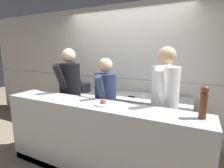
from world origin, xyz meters
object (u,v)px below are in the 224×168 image
at_px(oven_range, 94,113).
at_px(mixing_bowl_steel, 144,95).
at_px(stock_pot, 83,87).
at_px(pepper_mill, 204,102).
at_px(chef_head_cook, 70,94).
at_px(chef_sous, 106,104).
at_px(chefs_knife, 137,98).
at_px(sauce_pot, 106,88).
at_px(chef_line, 164,106).
at_px(plated_dish_main, 103,103).

xyz_separation_m(oven_range, mixing_bowl_steel, (1.04, 0.03, 0.51)).
bearing_deg(stock_pot, pepper_mill, -25.27).
relative_size(chef_head_cook, chef_sous, 1.09).
bearing_deg(chef_sous, chefs_knife, 46.78).
relative_size(stock_pot, chefs_knife, 0.80).
relative_size(oven_range, stock_pot, 2.99).
relative_size(sauce_pot, chef_head_cook, 0.14).
distance_m(oven_range, mixing_bowl_steel, 1.16).
relative_size(sauce_pot, pepper_mill, 0.73).
relative_size(pepper_mill, chef_line, 0.19).
bearing_deg(mixing_bowl_steel, oven_range, -178.49).
relative_size(oven_range, chefs_knife, 2.41).
bearing_deg(chef_sous, pepper_mill, -26.15).
distance_m(stock_pot, chef_head_cook, 0.62).
distance_m(oven_range, chef_head_cook, 0.80).
distance_m(plated_dish_main, chef_head_cook, 1.05).
bearing_deg(oven_range, stock_pot, 176.27).
height_order(plated_dish_main, chef_line, chef_line).
xyz_separation_m(stock_pot, chef_line, (1.75, -0.59, 0.02)).
relative_size(mixing_bowl_steel, pepper_mill, 0.72).
xyz_separation_m(oven_range, chef_sous, (0.62, -0.63, 0.46)).
distance_m(sauce_pot, mixing_bowl_steel, 0.78).
bearing_deg(pepper_mill, chef_sous, 163.38).
bearing_deg(sauce_pot, oven_range, -173.58).
relative_size(pepper_mill, chef_head_cook, 0.19).
xyz_separation_m(sauce_pot, chef_head_cook, (-0.37, -0.61, -0.01)).
height_order(sauce_pot, mixing_bowl_steel, sauce_pot).
relative_size(oven_range, chef_head_cook, 0.55).
height_order(mixing_bowl_steel, chef_head_cook, chef_head_cook).
height_order(chefs_knife, chef_head_cook, chef_head_cook).
bearing_deg(plated_dish_main, sauce_pot, 117.22).
bearing_deg(oven_range, chefs_knife, -7.18).
bearing_deg(pepper_mill, chef_line, 134.91).
bearing_deg(pepper_mill, sauce_pot, 147.80).
bearing_deg(chef_head_cook, stock_pot, 102.43).
distance_m(sauce_pot, chef_head_cook, 0.71).
bearing_deg(chefs_knife, plated_dish_main, -98.08).
xyz_separation_m(oven_range, chef_line, (1.48, -0.57, 0.54)).
distance_m(chefs_knife, pepper_mill, 1.35).
distance_m(stock_pot, pepper_mill, 2.44).
height_order(stock_pot, chef_line, chef_line).
distance_m(oven_range, plated_dish_main, 1.48).
distance_m(chefs_knife, plated_dish_main, 0.96).
height_order(mixing_bowl_steel, chefs_knife, mixing_bowl_steel).
xyz_separation_m(chef_head_cook, chef_sous, (0.72, -0.05, -0.08)).
height_order(sauce_pot, plated_dish_main, plated_dish_main).
relative_size(mixing_bowl_steel, chefs_knife, 0.61).
height_order(sauce_pot, chef_line, chef_line).
bearing_deg(chef_line, stock_pot, 163.92).
relative_size(plated_dish_main, chef_head_cook, 0.13).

